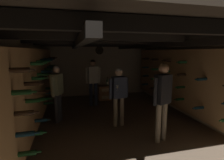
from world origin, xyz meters
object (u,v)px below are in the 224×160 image
at_px(wine_crate_stack, 105,93).
at_px(person_guest_rear_center, 93,78).
at_px(person_guest_mid_left, 57,89).
at_px(person_host_center, 119,92).
at_px(display_bottle, 107,82).
at_px(person_guest_near_right, 162,94).

distance_m(wine_crate_stack, person_guest_rear_center, 1.13).
bearing_deg(person_guest_mid_left, person_host_center, -22.91).
relative_size(display_bottle, person_host_center, 0.22).
height_order(person_host_center, person_guest_mid_left, person_guest_mid_left).
distance_m(display_bottle, person_guest_near_right, 3.62).
bearing_deg(person_host_center, display_bottle, 84.50).
relative_size(display_bottle, person_guest_mid_left, 0.22).
xyz_separation_m(display_bottle, person_host_center, (-0.25, -2.59, 0.20)).
xyz_separation_m(display_bottle, person_guest_rear_center, (-0.67, -0.70, 0.30)).
xyz_separation_m(person_guest_rear_center, person_guest_mid_left, (-1.17, -1.22, -0.07)).
distance_m(wine_crate_stack, display_bottle, 0.45).
bearing_deg(display_bottle, person_guest_mid_left, -133.86).
xyz_separation_m(wine_crate_stack, person_guest_rear_center, (-0.55, -0.65, 0.73)).
bearing_deg(person_host_center, wine_crate_stack, 87.04).
distance_m(person_guest_mid_left, person_guest_near_right, 2.83).
bearing_deg(display_bottle, person_host_center, -95.50).
height_order(wine_crate_stack, display_bottle, display_bottle).
bearing_deg(display_bottle, person_guest_rear_center, -133.81).
bearing_deg(person_host_center, person_guest_mid_left, 157.09).
relative_size(person_host_center, person_guest_mid_left, 0.98).
height_order(person_host_center, person_guest_near_right, person_guest_near_right).
height_order(wine_crate_stack, person_guest_mid_left, person_guest_mid_left).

